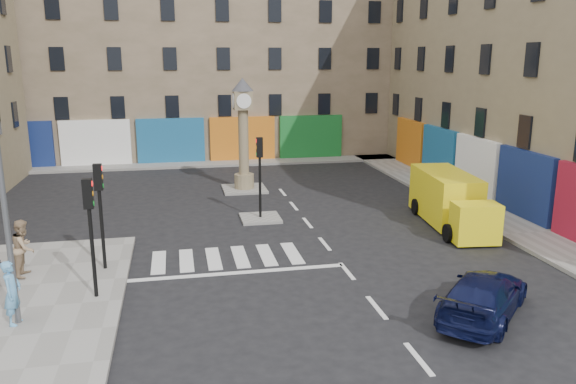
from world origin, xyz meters
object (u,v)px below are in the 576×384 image
object	(u,v)px
pedestrian_tan	(24,248)
traffic_light_left_near	(90,219)
traffic_light_island	(260,164)
navy_sedan	(483,295)
yellow_van	(450,200)
clock_pillar	(243,127)
traffic_light_left_far	(100,200)
pedestrian_blue	(12,293)

from	to	relation	value
pedestrian_tan	traffic_light_left_near	bearing A→B (deg)	-127.86
traffic_light_island	navy_sedan	xyz separation A→B (m)	(4.81, -11.12, -1.94)
yellow_van	pedestrian_tan	size ratio (longest dim) A/B	3.29
traffic_light_left_near	clock_pillar	xyz separation A→B (m)	(6.30, 13.80, 0.93)
traffic_light_left_far	pedestrian_blue	bearing A→B (deg)	-116.91
navy_sedan	pedestrian_tan	distance (m)	14.75
traffic_light_left_near	traffic_light_island	distance (m)	10.03
clock_pillar	pedestrian_blue	distance (m)	17.52
traffic_light_island	pedestrian_blue	world-z (taller)	traffic_light_island
clock_pillar	traffic_light_left_far	bearing A→B (deg)	-118.94
traffic_light_left_near	pedestrian_tan	distance (m)	3.72
pedestrian_tan	clock_pillar	bearing A→B (deg)	-33.42
traffic_light_left_far	traffic_light_island	xyz separation A→B (m)	(6.30, 5.40, -0.03)
clock_pillar	navy_sedan	xyz separation A→B (m)	(4.81, -17.12, -2.90)
pedestrian_tan	traffic_light_island	bearing A→B (deg)	-53.91
traffic_light_left_far	yellow_van	size ratio (longest dim) A/B	0.58
traffic_light_island	yellow_van	world-z (taller)	traffic_light_island
traffic_light_left_near	yellow_van	distance (m)	15.48
navy_sedan	pedestrian_tan	bearing A→B (deg)	21.78
clock_pillar	pedestrian_tan	xyz separation A→B (m)	(-8.83, -11.52, -2.43)
traffic_light_left_near	traffic_light_island	xyz separation A→B (m)	(6.30, 7.80, -0.03)
traffic_light_left_near	pedestrian_blue	xyz separation A→B (m)	(-1.96, -1.45, -1.56)
yellow_van	pedestrian_tan	xyz separation A→B (m)	(-16.99, -3.06, -0.01)
navy_sedan	yellow_van	bearing A→B (deg)	-67.09
pedestrian_blue	pedestrian_tan	world-z (taller)	pedestrian_tan
clock_pillar	yellow_van	xyz separation A→B (m)	(8.16, -8.46, -2.43)
pedestrian_blue	traffic_light_left_far	bearing A→B (deg)	-19.06
traffic_light_left_far	yellow_van	bearing A→B (deg)	11.47
yellow_van	navy_sedan	bearing A→B (deg)	-105.08
traffic_light_island	yellow_van	size ratio (longest dim) A/B	0.58
navy_sedan	pedestrian_blue	xyz separation A→B (m)	(-13.06, 1.87, 0.41)
traffic_light_left_far	yellow_van	distance (m)	14.83
traffic_light_left_far	navy_sedan	size ratio (longest dim) A/B	0.83
yellow_van	pedestrian_blue	bearing A→B (deg)	-151.45
traffic_light_island	pedestrian_tan	distance (m)	10.52
traffic_light_left_near	traffic_light_left_far	world-z (taller)	same
traffic_light_left_far	yellow_van	world-z (taller)	traffic_light_left_far
yellow_van	pedestrian_blue	world-z (taller)	yellow_van
pedestrian_blue	yellow_van	bearing A→B (deg)	-59.68
traffic_light_left_near	clock_pillar	world-z (taller)	clock_pillar
navy_sedan	yellow_van	distance (m)	9.29
traffic_light_left_near	traffic_light_left_far	xyz separation A→B (m)	(0.00, 2.40, 0.00)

